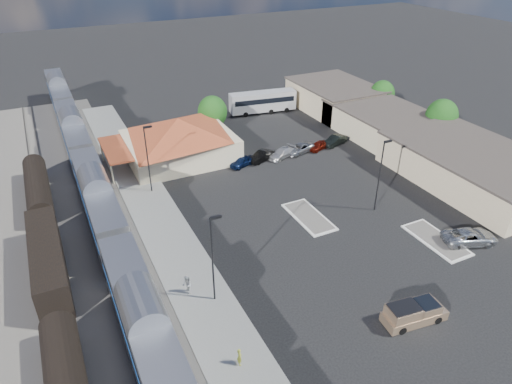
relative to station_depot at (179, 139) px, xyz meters
name	(u,v)px	position (x,y,z in m)	size (l,w,h in m)	color
ground	(288,235)	(4.56, -24.00, -3.13)	(280.00, 280.00, 0.00)	black
railbed	(79,246)	(-16.44, -16.00, -3.07)	(16.00, 100.00, 0.12)	#4C4944
platform	(167,234)	(-7.44, -18.00, -3.04)	(5.50, 92.00, 0.18)	gray
passenger_train	(99,204)	(-13.44, -13.00, -0.26)	(3.00, 104.00, 5.55)	silver
freight_cars	(48,262)	(-19.44, -20.21, -1.21)	(2.80, 46.00, 4.00)	black
station_depot	(179,139)	(0.00, 0.00, 0.00)	(18.35, 12.24, 6.20)	#BDB38A
buildings_east	(399,130)	(32.56, -9.72, -0.86)	(14.40, 51.40, 4.80)	#C6B28C
traffic_island_south	(309,217)	(8.56, -22.00, -3.03)	(3.30, 7.50, 0.21)	silver
traffic_island_north	(436,240)	(18.56, -32.00, -3.03)	(3.30, 7.50, 0.21)	silver
lamp_plat_s	(213,253)	(-6.34, -30.00, 2.21)	(1.08, 0.25, 9.00)	black
lamp_plat_n	(148,154)	(-6.34, -8.00, 2.21)	(1.08, 0.25, 9.00)	black
lamp_lot	(381,170)	(16.66, -24.00, 2.21)	(1.08, 0.25, 9.00)	black
tree_east_b	(442,116)	(38.56, -12.00, 1.09)	(4.94, 4.94, 6.96)	#382314
tree_east_c	(382,94)	(38.56, 2.00, 0.63)	(4.41, 4.41, 6.21)	#382314
tree_depot	(212,112)	(7.56, 6.00, 0.89)	(4.71, 4.71, 6.63)	#382314
pickup_truck	(415,313)	(8.02, -39.88, -2.22)	(5.76, 2.66, 1.92)	tan
suv	(470,237)	(21.34, -33.82, -2.32)	(2.70, 5.86, 1.63)	#ADB1B5
coach_bus	(263,101)	(19.61, 12.00, -0.89)	(12.37, 4.36, 3.89)	silver
person_a	(239,357)	(-7.35, -37.56, -2.15)	(0.58, 0.38, 1.60)	#D4D743
person_b	(187,285)	(-8.42, -28.20, -1.99)	(0.94, 0.73, 1.92)	silver
parked_car_a	(242,162)	(7.17, -6.31, -2.45)	(1.62, 4.01, 1.37)	#0B183B
parked_car_b	(262,156)	(10.37, -6.01, -2.40)	(1.54, 4.43, 1.46)	black
parked_car_c	(282,153)	(13.57, -6.31, -2.44)	(1.94, 4.78, 1.39)	silver
parked_car_d	(299,148)	(16.77, -6.01, -2.43)	(2.31, 5.02, 1.39)	gray
parked_car_e	(318,146)	(19.97, -6.31, -2.48)	(1.54, 3.82, 1.30)	maroon
parked_car_f	(335,141)	(23.17, -6.01, -2.39)	(1.57, 4.51, 1.49)	black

